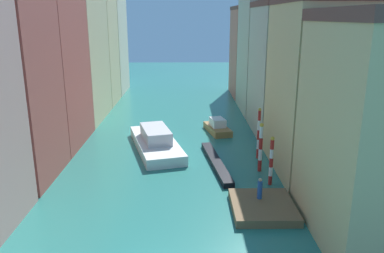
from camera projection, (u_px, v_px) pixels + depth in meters
name	position (u px, v px, depth m)	size (l,w,h in m)	color
ground_plane	(172.00, 140.00, 43.83)	(154.00, 154.00, 0.00)	#28756B
building_left_2	(41.00, 66.00, 40.37)	(8.03, 10.33, 16.97)	#B25147
building_left_3	(70.00, 52.00, 50.74)	(8.03, 11.64, 17.95)	beige
building_left_4	(89.00, 39.00, 60.07)	(8.03, 8.30, 20.33)	beige
building_left_5	(101.00, 30.00, 68.93)	(8.03, 10.04, 22.23)	beige
building_right_1	(323.00, 87.00, 33.73)	(8.03, 11.33, 15.10)	#DBB77A
building_right_2	(289.00, 69.00, 44.87)	(8.03, 11.35, 15.19)	#BCB299
building_right_3	(269.00, 46.00, 55.60)	(8.03, 11.52, 18.82)	#BCB299
building_right_4	(255.00, 52.00, 67.10)	(8.03, 10.88, 15.16)	#C6705B
waterfront_dock	(263.00, 207.00, 27.82)	(4.46, 5.02, 0.59)	brown
person_on_dock	(260.00, 189.00, 28.27)	(0.36, 0.36, 1.60)	#234C93
mooring_pole_0	(271.00, 160.00, 31.67)	(0.34, 0.34, 4.18)	red
mooring_pole_1	(261.00, 147.00, 34.45)	(0.37, 0.37, 4.50)	red
mooring_pole_2	(259.00, 133.00, 37.53)	(0.30, 0.30, 5.08)	red
vaporetto_white	(156.00, 142.00, 40.63)	(6.77, 12.18, 2.32)	white
gondola_black	(216.00, 162.00, 36.40)	(2.33, 10.63, 0.50)	black
motorboat_0	(217.00, 127.00, 46.62)	(3.22, 5.49, 1.72)	olive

